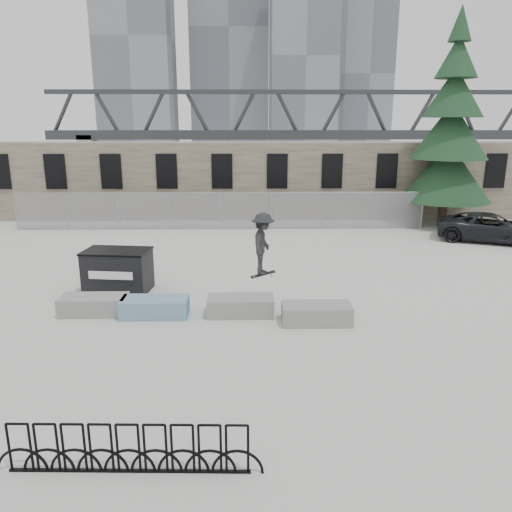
% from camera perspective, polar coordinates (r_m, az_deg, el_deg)
% --- Properties ---
extents(ground, '(120.00, 120.00, 0.00)m').
position_cam_1_polar(ground, '(15.36, -6.34, -6.65)').
color(ground, beige).
rests_on(ground, ground).
extents(stone_wall, '(36.00, 2.58, 4.50)m').
position_cam_1_polar(stone_wall, '(30.68, -3.77, 8.66)').
color(stone_wall, '#665C4B').
rests_on(stone_wall, ground).
extents(chainlink_fence, '(22.06, 0.06, 2.02)m').
position_cam_1_polar(chainlink_fence, '(27.15, -4.08, 5.22)').
color(chainlink_fence, gray).
rests_on(chainlink_fence, ground).
extents(planter_far_left, '(2.00, 0.90, 0.56)m').
position_cam_1_polar(planter_far_left, '(16.01, -18.04, -5.26)').
color(planter_far_left, gray).
rests_on(planter_far_left, ground).
extents(planter_center_left, '(2.00, 0.90, 0.56)m').
position_cam_1_polar(planter_center_left, '(15.36, -11.50, -5.66)').
color(planter_center_left, teal).
rests_on(planter_center_left, ground).
extents(planter_center_right, '(2.00, 0.90, 0.56)m').
position_cam_1_polar(planter_center_right, '(15.16, -1.77, -5.64)').
color(planter_center_right, gray).
rests_on(planter_center_right, ground).
extents(planter_offset, '(2.00, 0.90, 0.56)m').
position_cam_1_polar(planter_offset, '(14.66, 6.94, -6.48)').
color(planter_offset, gray).
rests_on(planter_offset, ground).
extents(dumpster, '(2.35, 1.59, 1.45)m').
position_cam_1_polar(dumpster, '(17.78, -15.51, -1.59)').
color(dumpster, black).
rests_on(dumpster, ground).
extents(bike_rack, '(4.49, 0.19, 0.90)m').
position_cam_1_polar(bike_rack, '(9.07, -14.39, -20.60)').
color(bike_rack, black).
rests_on(bike_rack, ground).
extents(spruce_tree, '(4.87, 4.87, 11.50)m').
position_cam_1_polar(spruce_tree, '(29.81, 21.27, 12.49)').
color(spruce_tree, '#38281E').
rests_on(spruce_tree, ground).
extents(skyline_towers, '(58.00, 28.00, 48.00)m').
position_cam_1_polar(skyline_towers, '(109.11, -2.55, 23.02)').
color(skyline_towers, slate).
rests_on(skyline_towers, ground).
extents(truss_bridge, '(70.00, 3.00, 9.80)m').
position_cam_1_polar(truss_bridge, '(69.76, 6.16, 13.73)').
color(truss_bridge, '#2D3033').
rests_on(truss_bridge, ground).
extents(suv, '(5.44, 4.03, 1.37)m').
position_cam_1_polar(suv, '(26.90, 25.26, 2.96)').
color(suv, black).
rests_on(suv, ground).
extents(skateboarder, '(0.98, 1.39, 2.09)m').
position_cam_1_polar(skateboarder, '(15.64, 0.80, 1.42)').
color(skateboarder, black).
rests_on(skateboarder, ground).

